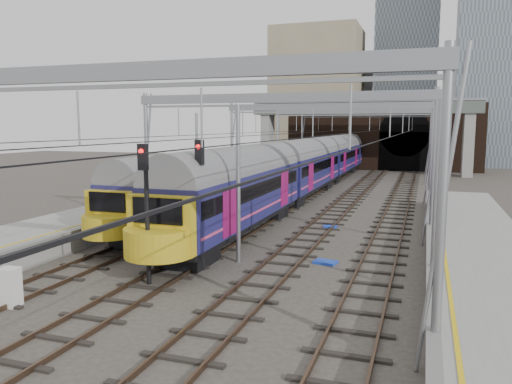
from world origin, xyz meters
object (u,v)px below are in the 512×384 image
(signal_near_left, at_px, (146,198))
(relay_cabinet, at_px, (9,287))
(train_main, at_px, (325,160))
(signal_near_centre, at_px, (201,190))
(train_second, at_px, (261,168))

(signal_near_left, relative_size, relay_cabinet, 4.07)
(relay_cabinet, bearing_deg, train_main, 79.30)
(signal_near_left, bearing_deg, signal_near_centre, 67.92)
(train_main, relative_size, signal_near_centre, 12.25)
(train_main, xyz_separation_m, train_second, (-4.00, -8.78, -0.19))
(train_main, relative_size, train_second, 1.49)
(signal_near_left, bearing_deg, relay_cabinet, -127.59)
(train_second, height_order, signal_near_left, signal_near_left)
(train_second, relative_size, relay_cabinet, 33.93)
(signal_near_left, distance_m, signal_near_centre, 2.66)
(train_second, distance_m, signal_near_left, 25.85)
(relay_cabinet, bearing_deg, signal_near_centre, 47.88)
(train_second, distance_m, signal_near_centre, 23.73)
(train_main, bearing_deg, relay_cabinet, -95.12)
(signal_near_left, xyz_separation_m, relay_cabinet, (-3.23, -3.58, -2.70))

